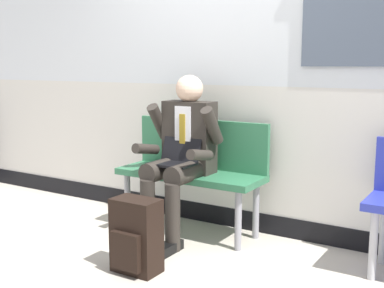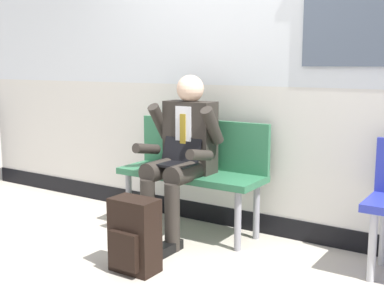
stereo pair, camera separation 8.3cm
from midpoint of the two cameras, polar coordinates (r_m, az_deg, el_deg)
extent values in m
plane|color=#B2A899|center=(3.59, -0.23, -12.51)|extent=(18.00, 18.00, 0.00)
cube|color=beige|center=(4.03, 5.33, -0.43)|extent=(6.12, 0.12, 1.00)
cube|color=black|center=(4.17, 5.22, -8.28)|extent=(6.12, 0.14, 0.16)
cube|color=#2D6B47|center=(3.92, -0.89, -3.52)|extent=(1.17, 0.42, 0.05)
cube|color=#2D6B47|center=(4.02, 0.49, 0.03)|extent=(1.17, 0.04, 0.39)
cylinder|color=gray|center=(4.15, -7.93, -6.37)|extent=(0.05, 0.05, 0.44)
cylinder|color=gray|center=(4.38, -5.40, -5.50)|extent=(0.05, 0.05, 0.44)
cylinder|color=gray|center=(3.61, 4.63, -8.70)|extent=(0.05, 0.05, 0.44)
cylinder|color=gray|center=(3.87, 6.69, -7.50)|extent=(0.05, 0.05, 0.44)
cylinder|color=#B7B7BC|center=(3.32, 19.28, -10.86)|extent=(0.05, 0.05, 0.44)
cylinder|color=#B7B7BC|center=(3.59, 20.36, -9.35)|extent=(0.05, 0.05, 0.44)
cylinder|color=#2D2823|center=(3.79, -4.02, -2.88)|extent=(0.15, 0.40, 0.15)
cylinder|color=#2D2823|center=(3.72, -5.70, -7.78)|extent=(0.11, 0.11, 0.49)
cube|color=black|center=(3.74, -6.22, -11.09)|extent=(0.10, 0.26, 0.07)
cylinder|color=#2D2823|center=(3.67, -1.23, -3.26)|extent=(0.15, 0.40, 0.15)
cylinder|color=#2D2823|center=(3.59, -2.89, -8.35)|extent=(0.11, 0.11, 0.49)
cube|color=black|center=(3.62, -3.42, -11.77)|extent=(0.10, 0.26, 0.07)
cube|color=#2D2823|center=(3.86, -0.91, 0.83)|extent=(0.40, 0.18, 0.55)
cube|color=silver|center=(3.78, -1.69, 1.40)|extent=(0.14, 0.01, 0.39)
cube|color=olive|center=(3.77, -1.75, 0.94)|extent=(0.05, 0.01, 0.33)
sphere|color=beige|center=(3.82, -0.92, 6.31)|extent=(0.21, 0.21, 0.21)
cylinder|color=#2D2823|center=(3.92, -4.41, 2.56)|extent=(0.09, 0.25, 0.30)
cylinder|color=#2D2823|center=(3.82, -5.89, -0.57)|extent=(0.08, 0.27, 0.12)
cylinder|color=#2D2823|center=(3.66, 1.65, 2.11)|extent=(0.09, 0.25, 0.30)
cylinder|color=#2D2823|center=(3.55, 0.25, -1.27)|extent=(0.08, 0.27, 0.12)
cube|color=black|center=(3.69, -2.92, -2.32)|extent=(0.33, 0.22, 0.02)
cube|color=black|center=(3.78, -1.81, -0.35)|extent=(0.33, 0.08, 0.21)
cube|color=black|center=(3.27, -7.09, -10.32)|extent=(0.31, 0.18, 0.48)
cube|color=black|center=(3.21, -8.34, -12.07)|extent=(0.21, 0.04, 0.24)
camera|label=1|loc=(0.04, -90.66, -0.11)|focal=46.77mm
camera|label=2|loc=(0.04, 89.34, 0.11)|focal=46.77mm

